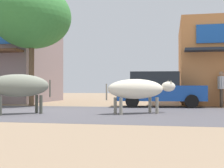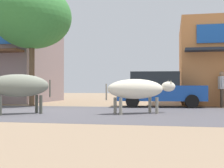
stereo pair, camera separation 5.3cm
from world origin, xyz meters
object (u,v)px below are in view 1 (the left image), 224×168
at_px(roadside_tree, 32,17).
at_px(pedestrian_by_shop, 221,86).
at_px(parked_hatchback_car, 159,89).
at_px(cow_far_dark, 138,89).
at_px(cow_near_brown, 18,86).

distance_m(roadside_tree, pedestrian_by_shop, 9.84).
bearing_deg(parked_hatchback_car, cow_far_dark, -97.97).
relative_size(cow_far_dark, pedestrian_by_shop, 1.49).
bearing_deg(roadside_tree, cow_near_brown, -69.44).
bearing_deg(parked_hatchback_car, pedestrian_by_shop, 8.90).
distance_m(cow_near_brown, pedestrian_by_shop, 9.23).
xyz_separation_m(cow_near_brown, pedestrian_by_shop, (7.45, 5.45, 0.02)).
xyz_separation_m(parked_hatchback_car, cow_far_dark, (-0.56, -3.98, 0.01)).
distance_m(parked_hatchback_car, cow_near_brown, 6.75).
xyz_separation_m(parked_hatchback_car, pedestrian_by_shop, (2.90, 0.45, 0.14)).
bearing_deg(cow_near_brown, parked_hatchback_car, 47.73).
relative_size(roadside_tree, cow_far_dark, 2.43).
xyz_separation_m(parked_hatchback_car, cow_near_brown, (-4.54, -5.00, 0.12)).
xyz_separation_m(roadside_tree, parked_hatchback_car, (6.27, 0.39, -3.60)).
bearing_deg(cow_near_brown, cow_far_dark, 14.34).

